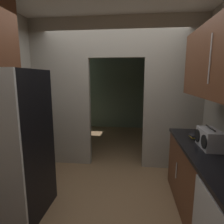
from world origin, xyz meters
TOP-DOWN VIEW (x-y plane):
  - ground at (0.00, 0.00)m, footprint 20.00×20.00m
  - kitchen_partition at (-0.01, 1.27)m, footprint 3.14×0.12m
  - adjoining_room_shell at (0.00, 3.23)m, footprint 3.14×2.94m
  - refrigerator at (-1.14, -0.22)m, footprint 0.82×0.79m
  - lower_cabinet_run at (1.25, -0.26)m, footprint 0.65×2.10m
  - boombox at (1.21, -0.03)m, footprint 0.20×0.38m
  - book_stack at (1.17, 0.32)m, footprint 0.14×0.16m

SIDE VIEW (x-z plane):
  - ground at x=0.00m, z-range 0.00..0.00m
  - lower_cabinet_run at x=1.25m, z-range 0.00..0.89m
  - refrigerator at x=-1.14m, z-range 0.00..1.78m
  - book_stack at x=1.17m, z-range 0.89..0.94m
  - boombox at x=1.21m, z-range 0.87..1.12m
  - adjoining_room_shell at x=0.00m, z-range 0.00..2.73m
  - kitchen_partition at x=-0.01m, z-range 0.11..2.83m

